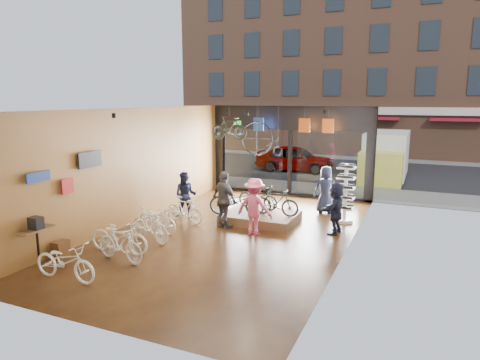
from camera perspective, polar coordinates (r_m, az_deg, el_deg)
The scene contains 35 objects.
ground_plane at distance 13.28m, azimuth -1.11°, elevation -7.23°, with size 7.00×12.00×0.04m, color black.
ceiling at distance 12.64m, azimuth -1.17°, elevation 9.57°, with size 7.00×12.00×0.04m, color black.
wall_left at distance 14.63m, azimuth -13.78°, elevation 1.87°, with size 0.04×12.00×3.80m, color olive.
wall_right at distance 11.82m, azimuth 14.57°, elevation -0.23°, with size 0.04×12.00×3.80m, color beige.
wall_back at distance 7.90m, azimuth -19.76°, elevation -5.91°, with size 7.00×0.04×3.80m, color beige.
storefront at distance 18.39m, azimuth 6.70°, elevation 3.87°, with size 7.00×0.26×3.80m, color black, non-canonical shape.
exit_sign at distance 19.01m, azimuth -0.33°, elevation 7.64°, with size 0.35×0.06×0.18m, color #198C26.
street_road at distance 27.31m, azimuth 12.12°, elevation 1.89°, with size 30.00×18.00×0.02m, color black.
sidewalk_near at distance 19.82m, azimuth 7.59°, elevation -1.05°, with size 30.00×2.40×0.12m, color slate.
sidewalk_far at distance 31.20m, azimuth 13.60°, elevation 3.04°, with size 30.00×2.00×0.12m, color slate.
opposite_building at distance 33.53m, azimuth 14.92°, elevation 15.40°, with size 26.00×5.00×14.00m, color brown.
street_car at distance 24.67m, azimuth 7.29°, elevation 2.90°, with size 1.77×4.40×1.50m, color gray.
box_truck at distance 22.74m, azimuth 18.74°, elevation 2.90°, with size 2.03×6.09×2.40m, color silver, non-canonical shape.
floor_bike_0 at distance 10.65m, azimuth -22.28°, elevation -10.02°, with size 0.60×1.71×0.90m, color white.
floor_bike_1 at distance 11.37m, azimuth -15.71°, elevation -8.17°, with size 0.44×1.57×0.94m, color white.
floor_bike_2 at distance 12.00m, azimuth -15.81°, elevation -7.21°, with size 0.61×1.76×0.93m, color white.
floor_bike_3 at distance 12.66m, azimuth -11.97°, elevation -5.92°, with size 0.47×1.66×1.00m, color white.
floor_bike_4 at distance 13.56m, azimuth -10.96°, elevation -5.07°, with size 0.57×1.63×0.86m, color white.
floor_bike_5 at distance 14.36m, azimuth -7.43°, elevation -3.97°, with size 0.43×1.50×0.90m, color white.
display_platform at distance 14.47m, azimuth 2.77°, elevation -5.01°, with size 2.40×1.80×0.30m, color brown.
display_bike_left at distance 14.09m, azimuth -0.44°, elevation -2.79°, with size 0.64×1.83×0.96m, color black.
display_bike_mid at distance 14.08m, azimuth 4.87°, elevation -2.96°, with size 0.43×1.51×0.91m, color black.
display_bike_right at distance 14.96m, azimuth 2.39°, elevation -2.28°, with size 0.54×1.56×0.82m, color black.
customer_1 at distance 14.91m, azimuth -7.26°, elevation -2.02°, with size 0.78×0.61×1.61m, color #161C33.
customer_2 at distance 13.59m, azimuth -2.11°, elevation -2.67°, with size 1.09×0.45×1.86m, color #3F3F44.
customer_3 at distance 12.96m, azimuth 1.94°, elevation -3.58°, with size 1.13×0.65×1.75m, color #CC4C72.
customer_4 at distance 15.72m, azimuth 11.35°, elevation -1.28°, with size 0.84×0.55×1.72m, color #161C33.
customer_5 at distance 13.40m, azimuth 12.62°, elevation -3.66°, with size 1.49×0.48×1.61m, color #161C33.
sunglasses_rack at distance 14.66m, azimuth 13.87°, elevation -1.72°, with size 0.58×0.48×1.98m, color white, non-canonical shape.
wall_merch at distance 12.10m, azimuth -23.16°, elevation -3.42°, with size 0.40×2.40×2.60m, color navy, non-canonical shape.
penny_farthing at distance 16.86m, azimuth 3.11°, elevation 5.36°, with size 1.67×0.06×1.33m, color black, non-canonical shape.
hung_bike at distance 17.34m, azimuth -1.48°, elevation 6.93°, with size 0.45×1.58×0.95m, color black.
jersey_left at distance 17.90m, azimuth 2.49°, elevation 7.44°, with size 0.45×0.03×0.55m, color #1E3F99.
jersey_mid at distance 17.30m, azimuth 8.58°, elevation 7.22°, with size 0.45×0.03×0.55m, color #CC5919.
jersey_right at distance 17.08m, azimuth 11.65°, elevation 7.08°, with size 0.45×0.03×0.55m, color #CC5919.
Camera 1 is at (5.27, -11.48, 4.08)m, focal length 32.00 mm.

